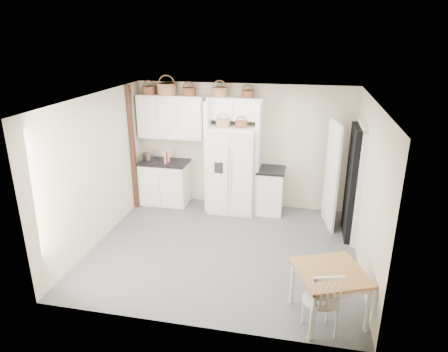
# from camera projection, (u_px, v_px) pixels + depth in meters

# --- Properties ---
(floor) EXTENTS (4.50, 4.50, 0.00)m
(floor) POSITION_uv_depth(u_px,v_px,m) (224.00, 248.00, 6.98)
(floor) COLOR #464749
(floor) RESTS_ON ground
(ceiling) EXTENTS (4.50, 4.50, 0.00)m
(ceiling) POSITION_uv_depth(u_px,v_px,m) (224.00, 99.00, 6.09)
(ceiling) COLOR white
(ceiling) RESTS_ON wall_back
(wall_back) EXTENTS (4.50, 0.00, 4.50)m
(wall_back) POSITION_uv_depth(u_px,v_px,m) (243.00, 146.00, 8.37)
(wall_back) COLOR beige
(wall_back) RESTS_ON floor
(wall_left) EXTENTS (0.00, 4.00, 4.00)m
(wall_left) POSITION_uv_depth(u_px,v_px,m) (98.00, 170.00, 6.97)
(wall_left) COLOR beige
(wall_left) RESTS_ON floor
(wall_right) EXTENTS (0.00, 4.00, 4.00)m
(wall_right) POSITION_uv_depth(u_px,v_px,m) (367.00, 189.00, 6.10)
(wall_right) COLOR beige
(wall_right) RESTS_ON floor
(refrigerator) EXTENTS (0.93, 0.75, 1.80)m
(refrigerator) POSITION_uv_depth(u_px,v_px,m) (233.00, 169.00, 8.22)
(refrigerator) COLOR white
(refrigerator) RESTS_ON floor
(base_cab_left) EXTENTS (0.99, 0.62, 0.92)m
(base_cab_left) POSITION_uv_depth(u_px,v_px,m) (165.00, 183.00, 8.71)
(base_cab_left) COLOR white
(base_cab_left) RESTS_ON floor
(base_cab_right) EXTENTS (0.51, 0.62, 0.90)m
(base_cab_right) POSITION_uv_depth(u_px,v_px,m) (270.00, 191.00, 8.27)
(base_cab_right) COLOR white
(base_cab_right) RESTS_ON floor
(dining_table) EXTENTS (1.10, 1.10, 0.70)m
(dining_table) POSITION_uv_depth(u_px,v_px,m) (328.00, 294.00, 5.20)
(dining_table) COLOR olive
(dining_table) RESTS_ON floor
(windsor_chair) EXTENTS (0.56, 0.53, 0.94)m
(windsor_chair) POSITION_uv_depth(u_px,v_px,m) (321.00, 300.00, 4.90)
(windsor_chair) COLOR white
(windsor_chair) RESTS_ON floor
(counter_left) EXTENTS (1.03, 0.67, 0.04)m
(counter_left) POSITION_uv_depth(u_px,v_px,m) (164.00, 162.00, 8.54)
(counter_left) COLOR black
(counter_left) RESTS_ON base_cab_left
(counter_right) EXTENTS (0.55, 0.66, 0.04)m
(counter_right) POSITION_uv_depth(u_px,v_px,m) (271.00, 170.00, 8.11)
(counter_right) COLOR black
(counter_right) RESTS_ON base_cab_right
(toaster) EXTENTS (0.28, 0.20, 0.18)m
(toaster) POSITION_uv_depth(u_px,v_px,m) (147.00, 157.00, 8.49)
(toaster) COLOR silver
(toaster) RESTS_ON counter_left
(cookbook_red) EXTENTS (0.07, 0.16, 0.24)m
(cookbook_red) POSITION_uv_depth(u_px,v_px,m) (167.00, 157.00, 8.40)
(cookbook_red) COLOR maroon
(cookbook_red) RESTS_ON counter_left
(cookbook_cream) EXTENTS (0.07, 0.17, 0.25)m
(cookbook_cream) POSITION_uv_depth(u_px,v_px,m) (167.00, 157.00, 8.40)
(cookbook_cream) COLOR beige
(cookbook_cream) RESTS_ON counter_left
(basket_upper_a) EXTENTS (0.28, 0.28, 0.16)m
(basket_upper_a) POSITION_uv_depth(u_px,v_px,m) (149.00, 90.00, 8.21)
(basket_upper_a) COLOR brown
(basket_upper_a) RESTS_ON upper_cabinet
(basket_upper_b) EXTENTS (0.39, 0.39, 0.23)m
(basket_upper_b) POSITION_uv_depth(u_px,v_px,m) (167.00, 89.00, 8.12)
(basket_upper_b) COLOR brown
(basket_upper_b) RESTS_ON upper_cabinet
(basket_upper_c) EXTENTS (0.27, 0.27, 0.16)m
(basket_upper_c) POSITION_uv_depth(u_px,v_px,m) (189.00, 92.00, 8.05)
(basket_upper_c) COLOR brown
(basket_upper_c) RESTS_ON upper_cabinet
(basket_bridge_a) EXTENTS (0.32, 0.32, 0.18)m
(basket_bridge_a) POSITION_uv_depth(u_px,v_px,m) (220.00, 92.00, 7.92)
(basket_bridge_a) COLOR brown
(basket_bridge_a) RESTS_ON bridge_cabinet
(basket_bridge_b) EXTENTS (0.25, 0.25, 0.14)m
(basket_bridge_b) POSITION_uv_depth(u_px,v_px,m) (248.00, 94.00, 7.82)
(basket_bridge_b) COLOR brown
(basket_bridge_b) RESTS_ON bridge_cabinet
(basket_fridge_a) EXTENTS (0.28, 0.28, 0.15)m
(basket_fridge_a) POSITION_uv_depth(u_px,v_px,m) (223.00, 123.00, 7.84)
(basket_fridge_a) COLOR brown
(basket_fridge_a) RESTS_ON refrigerator
(basket_fridge_b) EXTENTS (0.23, 0.23, 0.12)m
(basket_fridge_b) POSITION_uv_depth(u_px,v_px,m) (241.00, 125.00, 7.77)
(basket_fridge_b) COLOR brown
(basket_fridge_b) RESTS_ON refrigerator
(upper_cabinet) EXTENTS (1.40, 0.34, 0.90)m
(upper_cabinet) POSITION_uv_depth(u_px,v_px,m) (171.00, 117.00, 8.30)
(upper_cabinet) COLOR white
(upper_cabinet) RESTS_ON wall_back
(bridge_cabinet) EXTENTS (1.12, 0.34, 0.45)m
(bridge_cabinet) POSITION_uv_depth(u_px,v_px,m) (235.00, 108.00, 7.97)
(bridge_cabinet) COLOR white
(bridge_cabinet) RESTS_ON wall_back
(fridge_panel_left) EXTENTS (0.08, 0.60, 2.30)m
(fridge_panel_left) POSITION_uv_depth(u_px,v_px,m) (209.00, 155.00, 8.28)
(fridge_panel_left) COLOR white
(fridge_panel_left) RESTS_ON floor
(fridge_panel_right) EXTENTS (0.08, 0.60, 2.30)m
(fridge_panel_right) POSITION_uv_depth(u_px,v_px,m) (258.00, 158.00, 8.08)
(fridge_panel_right) COLOR white
(fridge_panel_right) RESTS_ON floor
(trim_post) EXTENTS (0.09, 0.09, 2.60)m
(trim_post) POSITION_uv_depth(u_px,v_px,m) (133.00, 149.00, 8.20)
(trim_post) COLOR black
(trim_post) RESTS_ON floor
(doorway_void) EXTENTS (0.18, 0.85, 2.05)m
(doorway_void) POSITION_uv_depth(u_px,v_px,m) (353.00, 183.00, 7.13)
(doorway_void) COLOR black
(doorway_void) RESTS_ON floor
(door_slab) EXTENTS (0.21, 0.79, 2.05)m
(door_slab) POSITION_uv_depth(u_px,v_px,m) (332.00, 175.00, 7.51)
(door_slab) COLOR white
(door_slab) RESTS_ON floor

